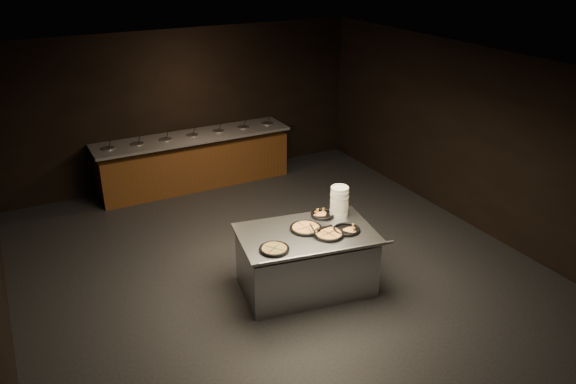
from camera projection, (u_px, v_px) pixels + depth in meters
name	position (u px, v px, depth m)	size (l,w,h in m)	color
room	(279.00, 180.00, 7.45)	(7.02, 8.02, 2.92)	black
salad_bar	(195.00, 164.00, 10.73)	(3.70, 0.83, 1.18)	#5E3416
serving_counter	(306.00, 261.00, 7.54)	(1.95, 1.44, 0.85)	silver
plate_stack	(339.00, 201.00, 7.76)	(0.25, 0.25, 0.42)	white
pan_veggie_whole	(274.00, 249.00, 6.94)	(0.38, 0.38, 0.04)	black
pan_cheese_whole	(306.00, 228.00, 7.43)	(0.43, 0.43, 0.04)	black
pan_cheese_slices_a	(323.00, 214.00, 7.80)	(0.34, 0.34, 0.04)	black
pan_cheese_slices_b	(329.00, 234.00, 7.29)	(0.41, 0.41, 0.04)	black
pan_veggie_slices	(347.00, 229.00, 7.40)	(0.36, 0.36, 0.04)	black
server_left	(312.00, 230.00, 7.27)	(0.09, 0.30, 0.14)	silver
server_right	(328.00, 230.00, 7.26)	(0.26, 0.28, 0.17)	silver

